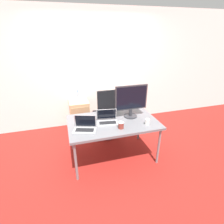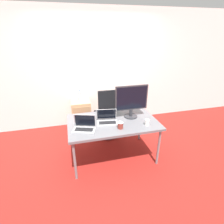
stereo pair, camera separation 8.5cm
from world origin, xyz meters
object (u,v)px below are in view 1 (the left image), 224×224
Objects in this scene: cabinet_left at (80,115)px; coffee_cup_brown at (121,125)px; water_bottle at (78,96)px; office_chair at (106,118)px; coffee_cup_white at (147,122)px; laptop_right at (107,120)px; cabinet_right at (121,110)px; monitor at (131,101)px; laptop_left at (85,127)px.

coffee_cup_brown is at bearing -71.32° from cabinet_left.
cabinet_left is 2.69× the size of water_bottle.
office_chair is 1.14m from coffee_cup_white.
laptop_right is at bearing 122.84° from coffee_cup_brown.
cabinet_right is 1.47m from laptop_right.
office_chair is at bearing 114.02° from monitor.
laptop_left is at bearing -92.00° from water_bottle.
monitor reaches higher than coffee_cup_brown.
water_bottle reaches higher than coffee_cup_white.
monitor reaches higher than water_bottle.
office_chair is 1.61× the size of cabinet_left.
cabinet_left is 1.62m from coffee_cup_brown.
monitor is at bearing -65.98° from office_chair.
coffee_cup_brown is (-0.30, -0.35, -0.25)m from monitor.
laptop_right is 3.57× the size of coffee_cup_white.
office_chair is at bearing -43.73° from water_bottle.
cabinet_right is at bearing 44.91° from office_chair.
cabinet_left is at bearing 108.68° from coffee_cup_brown.
cabinet_left is (-0.52, 0.49, -0.08)m from office_chair.
coffee_cup_brown is (-0.45, 0.01, 0.00)m from coffee_cup_white.
office_chair is 0.81m from water_bottle.
laptop_right reaches higher than cabinet_left.
laptop_left is 0.92m from monitor.
laptop_right reaches higher than coffee_cup_white.
coffee_cup_brown is at bearing 178.84° from coffee_cup_white.
laptop_left is at bearing 173.26° from coffee_cup_white.
water_bottle is (0.00, 0.00, 0.46)m from cabinet_left.
office_chair is 1.61× the size of cabinet_right.
coffee_cup_brown reaches higher than cabinet_right.
laptop_left is at bearing -161.06° from laptop_right.
coffee_cup_white is at bearing -57.57° from water_bottle.
office_chair is at bearing 89.02° from coffee_cup_brown.
monitor is (0.80, -1.13, 0.23)m from water_bottle.
cabinet_right is 1.33m from monitor.
coffee_cup_white is (0.15, -0.36, -0.25)m from monitor.
water_bottle is 1.37m from laptop_left.
monitor is at bearing 16.14° from laptop_left.
office_chair is 0.72m from cabinet_left.
coffee_cup_white is (0.60, -0.25, 0.01)m from laptop_right.
monitor reaches higher than office_chair.
laptop_left reaches higher than cabinet_right.
cabinet_right is (1.01, 0.00, 0.00)m from cabinet_left.
office_chair is at bearing -135.09° from cabinet_right.
laptop_right reaches higher than cabinet_right.
laptop_left is 0.56m from coffee_cup_brown.
water_bottle is at bearing 136.27° from office_chair.
office_chair reaches higher than coffee_cup_white.
water_bottle is at bearing 108.66° from coffee_cup_brown.
office_chair is at bearing 57.24° from laptop_left.
cabinet_right is at bearing 52.31° from laptop_left.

